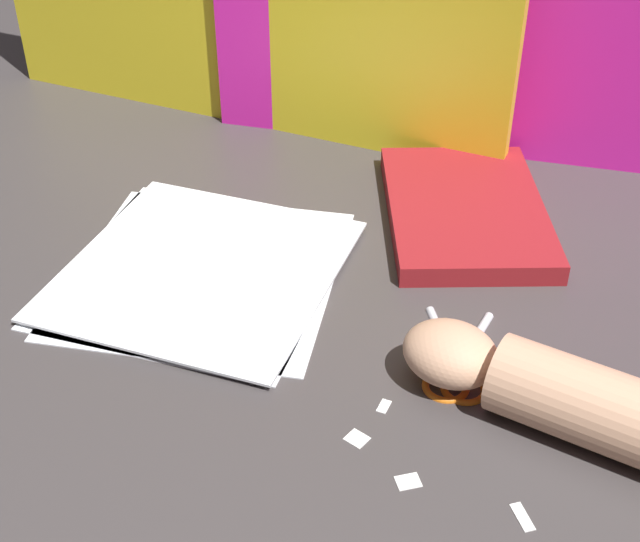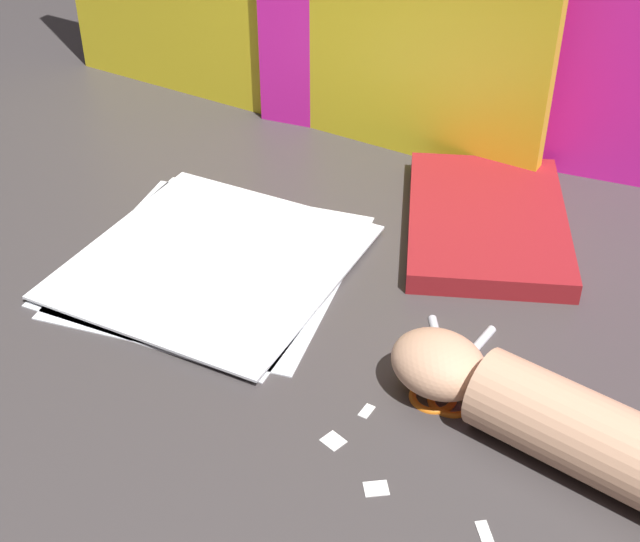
% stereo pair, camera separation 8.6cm
% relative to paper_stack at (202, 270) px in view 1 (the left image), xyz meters
% --- Properties ---
extents(ground_plane, '(6.00, 6.00, 0.00)m').
position_rel_paper_stack_xyz_m(ground_plane, '(0.13, -0.04, -0.00)').
color(ground_plane, '#3D3838').
extents(backdrop_panel_center, '(0.86, 0.04, 0.39)m').
position_rel_paper_stack_xyz_m(backdrop_panel_center, '(0.32, 0.36, 0.19)').
color(backdrop_panel_center, '#D81E9E').
rests_on(backdrop_panel_center, ground_plane).
extents(paper_stack, '(0.30, 0.31, 0.01)m').
position_rel_paper_stack_xyz_m(paper_stack, '(0.00, 0.00, 0.00)').
color(paper_stack, white).
rests_on(paper_stack, ground_plane).
extents(book_closed, '(0.25, 0.31, 0.02)m').
position_rel_paper_stack_xyz_m(book_closed, '(0.26, 0.19, 0.01)').
color(book_closed, maroon).
rests_on(book_closed, ground_plane).
extents(scissors, '(0.08, 0.14, 0.01)m').
position_rel_paper_stack_xyz_m(scissors, '(0.29, -0.08, -0.00)').
color(scissors, silver).
rests_on(scissors, ground_plane).
extents(hand_forearm, '(0.31, 0.15, 0.07)m').
position_rel_paper_stack_xyz_m(hand_forearm, '(0.39, -0.13, 0.03)').
color(hand_forearm, tan).
rests_on(hand_forearm, ground_plane).
extents(paper_scrap_near, '(0.01, 0.02, 0.00)m').
position_rel_paper_stack_xyz_m(paper_scrap_near, '(0.23, -0.15, -0.00)').
color(paper_scrap_near, white).
rests_on(paper_scrap_near, ground_plane).
extents(paper_scrap_mid, '(0.02, 0.02, 0.00)m').
position_rel_paper_stack_xyz_m(paper_scrap_mid, '(0.27, -0.23, -0.00)').
color(paper_scrap_mid, white).
rests_on(paper_scrap_mid, ground_plane).
extents(paper_scrap_far, '(0.02, 0.02, 0.00)m').
position_rel_paper_stack_xyz_m(paper_scrap_far, '(0.22, -0.19, -0.00)').
color(paper_scrap_far, white).
rests_on(paper_scrap_far, ground_plane).
extents(paper_scrap_side, '(0.02, 0.03, 0.00)m').
position_rel_paper_stack_xyz_m(paper_scrap_side, '(0.36, -0.24, -0.00)').
color(paper_scrap_side, white).
rests_on(paper_scrap_side, ground_plane).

